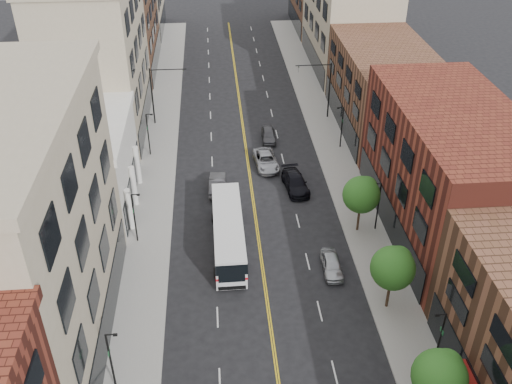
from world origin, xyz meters
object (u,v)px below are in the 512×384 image
object	(u,v)px
car_lane_c	(269,135)
car_lane_a	(295,183)
car_lane_behind	(217,184)
car_lane_b	(266,160)
car_parked_far	(332,265)
city_bus	(228,231)

from	to	relation	value
car_lane_c	car_lane_a	bearing A→B (deg)	-79.42
car_lane_behind	car_lane_a	world-z (taller)	car_lane_behind
car_lane_b	car_parked_far	bearing A→B (deg)	-83.19
city_bus	car_lane_behind	distance (m)	9.52
car_parked_far	car_lane_behind	size ratio (longest dim) A/B	0.86
car_lane_a	car_lane_b	size ratio (longest dim) A/B	1.00
car_lane_a	city_bus	bearing A→B (deg)	-135.65
car_lane_behind	car_lane_c	size ratio (longest dim) A/B	1.14
car_lane_a	car_lane_c	size ratio (longest dim) A/B	1.28
city_bus	car_lane_a	bearing A→B (deg)	50.70
car_lane_behind	car_lane_c	bearing A→B (deg)	-118.41
car_lane_behind	car_lane_c	world-z (taller)	car_lane_behind
city_bus	car_lane_c	size ratio (longest dim) A/B	2.89
car_lane_b	car_lane_c	xyz separation A→B (m)	(0.90, 6.06, -0.03)
city_bus	car_lane_b	bearing A→B (deg)	70.92
car_parked_far	car_lane_c	world-z (taller)	car_lane_c
city_bus	car_parked_far	bearing A→B (deg)	-25.43
car_parked_far	car_lane_a	size ratio (longest dim) A/B	0.76
car_parked_far	car_lane_c	bearing A→B (deg)	97.80
city_bus	car_lane_behind	xyz separation A→B (m)	(-0.77, 9.43, -1.00)
city_bus	car_lane_b	distance (m)	14.68
car_lane_b	car_lane_a	bearing A→B (deg)	-67.28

